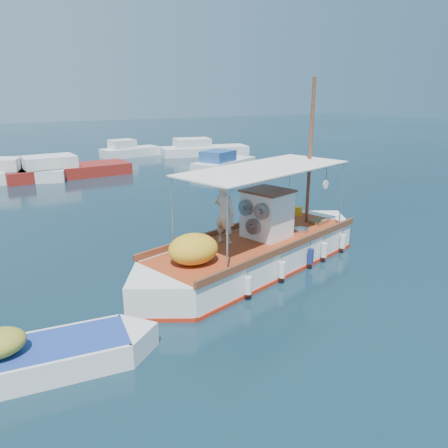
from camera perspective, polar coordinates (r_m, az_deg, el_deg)
ground at (r=15.73m, az=1.44°, el=-5.15°), size 160.00×160.00×0.00m
fishing_caique at (r=15.24m, az=4.05°, el=-3.54°), size 10.41×5.09×6.62m
dinghy at (r=10.83m, az=-23.56°, el=-16.07°), size 5.45×1.94×1.34m
bg_boat_nw at (r=32.91m, az=-25.91°, el=5.82°), size 6.80×4.01×1.80m
bg_boat_n at (r=33.24m, az=-20.05°, el=6.60°), size 8.65×3.39×1.80m
bg_boat_ne at (r=33.92m, az=-0.14°, el=7.82°), size 6.20×4.62×1.80m
bg_boat_e at (r=42.38m, az=-2.90°, el=9.66°), size 8.55×4.14×1.80m
bg_boat_far_n at (r=42.27m, az=-12.32°, el=9.27°), size 5.66×2.96×1.80m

